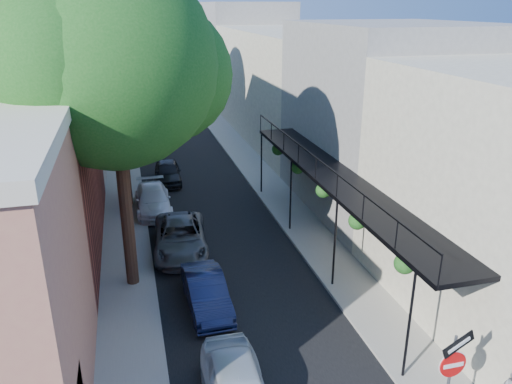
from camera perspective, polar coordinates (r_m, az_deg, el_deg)
road_surface at (r=38.20m, az=-8.98°, el=5.59°), size 6.00×64.00×0.01m
sidewalk_left at (r=38.03m, az=-15.00°, el=5.15°), size 2.00×64.00×0.12m
sidewalk_right at (r=38.75m, az=-3.07°, el=6.11°), size 2.00×64.00×0.12m
buildings_left at (r=36.33m, az=-24.22°, el=11.25°), size 10.10×59.10×12.00m
buildings_right at (r=38.71m, az=4.40°, el=12.66°), size 9.80×55.00×10.00m
sign_post at (r=12.79m, az=21.50°, el=-18.24°), size 0.89×0.17×2.99m
oak_near at (r=17.13m, az=-14.64°, el=13.68°), size 7.48×6.80×11.42m
oak_mid at (r=25.14m, az=-14.87°, el=13.80°), size 6.60×6.00×10.20m
oak_far at (r=34.07m, az=-15.14°, el=17.44°), size 7.70×7.00×11.90m
parked_car_b at (r=17.37m, az=-5.71°, el=-11.32°), size 1.38×3.67×1.20m
parked_car_c at (r=21.18m, az=-8.62°, el=-5.11°), size 2.53×4.79×1.29m
parked_car_d at (r=25.47m, az=-11.69°, el=-0.88°), size 1.71×4.19×1.22m
parked_car_e at (r=29.49m, az=-10.06°, el=2.26°), size 1.63×3.72×1.25m
parked_car_f at (r=35.90m, az=-12.81°, el=5.37°), size 1.68×3.86×1.23m
parked_car_g at (r=40.62m, az=-13.13°, el=7.08°), size 2.42×4.56×1.22m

